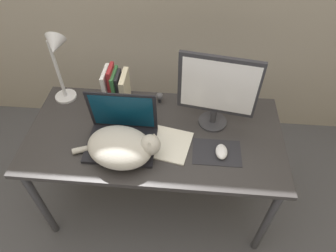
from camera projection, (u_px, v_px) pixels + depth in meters
ground_plane at (152, 245)px, 1.94m from camera, size 12.00×12.00×0.00m
desk at (155, 141)px, 1.71m from camera, size 1.41×0.69×0.70m
laptop at (122, 135)px, 1.58m from camera, size 0.36×0.27×0.28m
cat at (122, 147)px, 1.50m from camera, size 0.47×0.33×0.16m
external_monitor at (217, 90)px, 1.54m from camera, size 0.41×0.16×0.44m
mousepad at (217, 152)px, 1.57m from camera, size 0.25×0.17×0.00m
computer_mouse at (221, 152)px, 1.55m from camera, size 0.06×0.10×0.03m
book_row at (117, 88)px, 1.76m from camera, size 0.13×0.17×0.25m
desk_lamp at (57, 57)px, 1.62m from camera, size 0.17×0.17×0.47m
notepad at (170, 144)px, 1.60m from camera, size 0.25×0.27×0.01m
webcam at (160, 97)px, 1.80m from camera, size 0.04×0.04×0.07m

